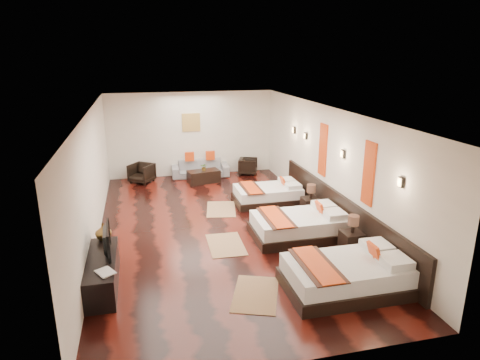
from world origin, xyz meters
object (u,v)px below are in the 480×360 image
object	(u,v)px
bed_far	(269,194)
bed_near	(347,275)
bed_mid	(300,226)
tv_console	(103,272)
sofa	(200,168)
coffee_table	(204,176)
table_plant	(204,167)
book	(98,275)
nightstand_b	(310,205)
figurine	(103,232)
armchair_left	(142,173)
tv	(103,240)
armchair_right	(248,166)
nightstand_a	(352,240)

from	to	relation	value
bed_far	bed_near	bearing A→B (deg)	-89.95
bed_mid	bed_far	bearing A→B (deg)	90.07
tv_console	sofa	size ratio (longest dim) A/B	0.95
coffee_table	table_plant	xyz separation A→B (m)	(0.02, -0.03, 0.32)
bed_near	book	distance (m)	4.24
bed_near	nightstand_b	distance (m)	3.54
bed_mid	sofa	xyz separation A→B (m)	(-1.47, 5.39, 0.00)
bed_far	figurine	bearing A→B (deg)	-147.19
book	armchair_left	world-z (taller)	armchair_left
bed_mid	tv	xyz separation A→B (m)	(-4.15, -0.97, 0.53)
bed_near	armchair_left	xyz separation A→B (m)	(-3.41, 7.41, 0.03)
tv	coffee_table	distance (m)	6.25
tv	bed_near	bearing A→B (deg)	-110.73
sofa	coffee_table	distance (m)	0.74
tv	armchair_right	bearing A→B (deg)	-37.85
armchair_left	tv	bearing A→B (deg)	-60.20
bed_near	bed_far	bearing A→B (deg)	90.05
tv	bed_far	bearing A→B (deg)	-54.44
bed_mid	tv_console	xyz separation A→B (m)	(-4.20, -1.16, 0.00)
nightstand_a	sofa	distance (m)	6.78
nightstand_a	tv	xyz separation A→B (m)	(-4.89, 0.06, 0.51)
sofa	table_plant	world-z (taller)	table_plant
sofa	book	bearing A→B (deg)	-107.78
sofa	coffee_table	bearing A→B (deg)	-86.98
tv	figurine	distance (m)	0.63
bed_mid	nightstand_a	bearing A→B (deg)	-53.86
nightstand_b	tv	distance (m)	5.37
bed_mid	book	size ratio (longest dim) A/B	6.30
book	armchair_right	distance (m)	8.30
bed_near	book	bearing A→B (deg)	173.31
table_plant	tv_console	bearing A→B (deg)	-115.39
table_plant	bed_near	bearing A→B (deg)	-78.11
bed_near	bed_mid	distance (m)	2.28
tv	book	world-z (taller)	tv
tv_console	coffee_table	distance (m)	6.42
tv_console	figurine	size ratio (longest dim) A/B	5.55
tv	book	xyz separation A→B (m)	(-0.05, -0.82, -0.24)
figurine	nightstand_a	bearing A→B (deg)	-7.81
armchair_right	book	bearing A→B (deg)	169.67
bed_mid	coffee_table	xyz separation A→B (m)	(-1.47, 4.65, -0.07)
bed_mid	bed_far	xyz separation A→B (m)	(-0.00, 2.36, -0.03)
armchair_right	nightstand_b	bearing A→B (deg)	-150.47
nightstand_a	nightstand_b	bearing A→B (deg)	90.00
nightstand_b	sofa	distance (m)	4.76
book	bed_far	bearing A→B (deg)	44.66
bed_far	coffee_table	size ratio (longest dim) A/B	1.85
bed_near	nightstand_b	xyz separation A→B (m)	(0.75, 3.46, 0.01)
tv	armchair_right	distance (m)	7.60
sofa	coffee_table	world-z (taller)	sofa
bed_far	armchair_left	xyz separation A→B (m)	(-3.40, 2.78, 0.07)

